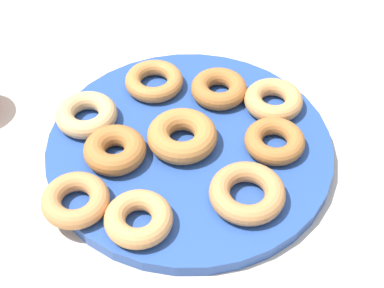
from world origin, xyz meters
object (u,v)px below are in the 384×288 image
Objects in this scene: donut_3 at (275,141)px; donut_8 at (115,150)px; donut_plate at (190,148)px; donut_7 at (87,115)px; donut_4 at (219,89)px; donut_5 at (154,81)px; donut_1 at (76,200)px; donut_9 at (139,219)px; donut_0 at (273,100)px; donut_6 at (182,138)px; donut_2 at (247,193)px.

donut_8 is (0.21, -0.01, 0.00)m from donut_3.
donut_7 reaches higher than donut_plate.
donut_3 is at bearing 117.96° from donut_4.
donut_5 is (0.09, -0.03, -0.00)m from donut_4.
donut_8 is at bearing 34.81° from donut_4.
donut_1 is 0.23m from donut_5.
donut_4 is at bearing -120.16° from donut_9.
donut_4 is (0.07, -0.03, 0.00)m from donut_0.
donut_plate is 4.11× the size of donut_6.
donut_plate is 0.14m from donut_0.
donut_5 is (0.10, -0.22, -0.00)m from donut_2.
donut_6 is at bearing -147.81° from donut_1.
donut_2 is 1.11× the size of donut_7.
donut_0 is at bearing 155.91° from donut_4.
donut_1 is at bearing 15.17° from donut_3.
donut_3 is at bearing 162.75° from donut_7.
donut_plate is 4.09× the size of donut_2.
donut_4 is 0.95× the size of donut_5.
donut_9 reaches higher than donut_plate.
donut_2 is 0.25m from donut_7.
donut_3 is 0.12m from donut_6.
donut_9 reaches higher than donut_1.
donut_9 is (-0.06, 0.18, -0.00)m from donut_7.
donut_plate is at bearing 59.93° from donut_4.
donut_8 is (0.16, -0.09, 0.00)m from donut_2.
donut_9 reaches higher than donut_3.
donut_plate is 0.11m from donut_3.
donut_3 is at bearing 137.25° from donut_5.
donut_7 and donut_9 have the same top height.
donut_plate is at bearing -148.64° from donut_1.
donut_0 and donut_4 have the same top height.
donut_9 is at bearing 102.79° from donut_8.
donut_2 is 0.12m from donut_6.
donut_7 is 1.04× the size of donut_9.
donut_0 is 1.00× the size of donut_1.
donut_9 is (0.03, 0.24, 0.00)m from donut_5.
donut_8 reaches higher than donut_1.
donut_5 is (-0.11, -0.21, -0.00)m from donut_1.
donut_3 is at bearing 79.31° from donut_0.
donut_2 is (-0.06, 0.10, 0.02)m from donut_plate.
donut_2 is at bearing 140.85° from donut_7.
donut_6 reaches higher than donut_1.
donut_2 reaches higher than donut_3.
donut_2 is at bearing 114.02° from donut_5.
donut_8 is at bearing 65.95° from donut_5.
donut_3 is 0.21m from donut_9.
donut_5 is at bearing -117.43° from donut_1.
donut_4 is at bearing -24.09° from donut_0.
donut_3 is at bearing -150.01° from donut_9.
donut_7 is (0.12, -0.06, -0.00)m from donut_6.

